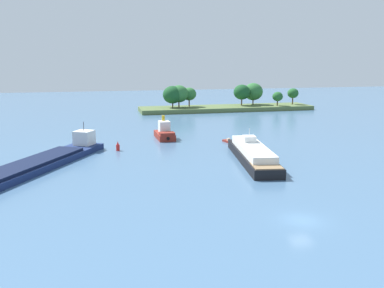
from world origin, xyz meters
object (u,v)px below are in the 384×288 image
at_px(tugboat, 165,133).
at_px(channel_buoy_red, 118,147).
at_px(fishing_skiff, 229,141).
at_px(cargo_barge, 36,164).
at_px(white_riverboat, 253,154).

distance_m(tugboat, channel_buoy_red, 15.16).
xyz_separation_m(fishing_skiff, cargo_barge, (-37.83, -13.19, 0.62)).
xyz_separation_m(tugboat, channel_buoy_red, (-11.10, -10.32, -0.52)).
relative_size(fishing_skiff, channel_buoy_red, 2.18).
xyz_separation_m(white_riverboat, channel_buoy_red, (-22.74, 14.04, -0.54)).
bearing_deg(cargo_barge, channel_buoy_red, 37.44).
relative_size(cargo_barge, channel_buoy_red, 18.15).
xyz_separation_m(white_riverboat, tugboat, (-11.64, 24.36, -0.01)).
bearing_deg(tugboat, fishing_skiff, -31.08).
height_order(tugboat, channel_buoy_red, tugboat).
relative_size(cargo_barge, tugboat, 3.90).
height_order(cargo_barge, tugboat, cargo_barge).
height_order(fishing_skiff, tugboat, tugboat).
bearing_deg(tugboat, channel_buoy_red, -137.08).
height_order(fishing_skiff, channel_buoy_red, channel_buoy_red).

